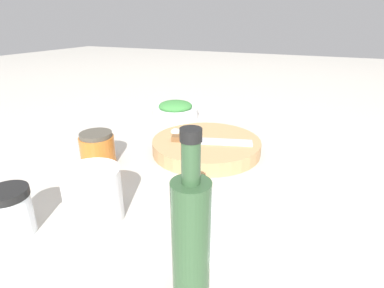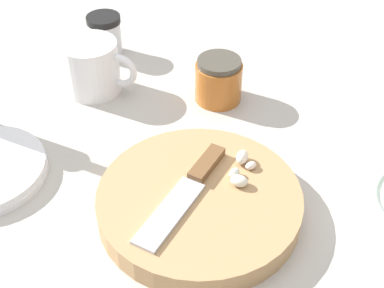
{
  "view_description": "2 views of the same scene",
  "coord_description": "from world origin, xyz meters",
  "px_view_note": "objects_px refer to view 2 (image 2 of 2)",
  "views": [
    {
      "loc": [
        -0.56,
        -0.29,
        0.31
      ],
      "look_at": [
        0.03,
        -0.02,
        0.04
      ],
      "focal_mm": 28.0,
      "sensor_mm": 36.0,
      "label": 1
    },
    {
      "loc": [
        0.43,
        -0.38,
        0.54
      ],
      "look_at": [
        0.03,
        0.01,
        0.06
      ],
      "focal_mm": 50.0,
      "sensor_mm": 36.0,
      "label": 2
    }
  ],
  "objects_px": {
    "garlic_cloves": "(241,168)",
    "spice_jar": "(105,35)",
    "honey_jar": "(219,80)",
    "coffee_mug": "(93,67)",
    "cutting_board": "(199,203)",
    "chef_knife": "(188,188)"
  },
  "relations": [
    {
      "from": "cutting_board",
      "to": "chef_knife",
      "type": "bearing_deg",
      "value": -157.17
    },
    {
      "from": "cutting_board",
      "to": "honey_jar",
      "type": "relative_size",
      "value": 3.44
    },
    {
      "from": "chef_knife",
      "to": "coffee_mug",
      "type": "distance_m",
      "value": 0.33
    },
    {
      "from": "spice_jar",
      "to": "honey_jar",
      "type": "xyz_separation_m",
      "value": [
        0.25,
        0.05,
        -0.0
      ]
    },
    {
      "from": "cutting_board",
      "to": "coffee_mug",
      "type": "xyz_separation_m",
      "value": [
        -0.33,
        0.07,
        0.03
      ]
    },
    {
      "from": "garlic_cloves",
      "to": "honey_jar",
      "type": "relative_size",
      "value": 0.82
    },
    {
      "from": "cutting_board",
      "to": "garlic_cloves",
      "type": "xyz_separation_m",
      "value": [
        0.01,
        0.07,
        0.02
      ]
    },
    {
      "from": "coffee_mug",
      "to": "honey_jar",
      "type": "relative_size",
      "value": 1.54
    },
    {
      "from": "chef_knife",
      "to": "garlic_cloves",
      "type": "xyz_separation_m",
      "value": [
        0.03,
        0.07,
        0.0
      ]
    },
    {
      "from": "coffee_mug",
      "to": "chef_knife",
      "type": "bearing_deg",
      "value": -13.75
    },
    {
      "from": "garlic_cloves",
      "to": "spice_jar",
      "type": "relative_size",
      "value": 0.83
    },
    {
      "from": "garlic_cloves",
      "to": "spice_jar",
      "type": "distance_m",
      "value": 0.43
    },
    {
      "from": "coffee_mug",
      "to": "honey_jar",
      "type": "bearing_deg",
      "value": 38.9
    },
    {
      "from": "cutting_board",
      "to": "spice_jar",
      "type": "distance_m",
      "value": 0.44
    },
    {
      "from": "spice_jar",
      "to": "garlic_cloves",
      "type": "bearing_deg",
      "value": -12.14
    },
    {
      "from": "chef_knife",
      "to": "cutting_board",
      "type": "bearing_deg",
      "value": -173.91
    },
    {
      "from": "garlic_cloves",
      "to": "coffee_mug",
      "type": "bearing_deg",
      "value": 179.53
    },
    {
      "from": "chef_knife",
      "to": "spice_jar",
      "type": "height_order",
      "value": "spice_jar"
    },
    {
      "from": "coffee_mug",
      "to": "spice_jar",
      "type": "bearing_deg",
      "value": 133.48
    },
    {
      "from": "spice_jar",
      "to": "honey_jar",
      "type": "distance_m",
      "value": 0.26
    },
    {
      "from": "spice_jar",
      "to": "coffee_mug",
      "type": "xyz_separation_m",
      "value": [
        0.08,
        -0.09,
        0.01
      ]
    },
    {
      "from": "garlic_cloves",
      "to": "honey_jar",
      "type": "bearing_deg",
      "value": 141.55
    }
  ]
}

